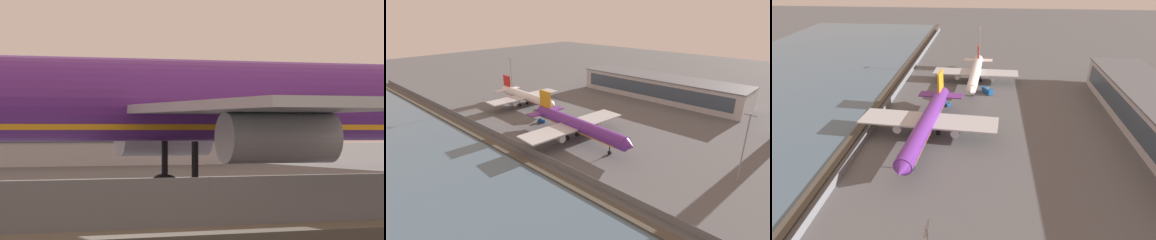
# 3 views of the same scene
# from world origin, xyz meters

# --- Properties ---
(ground_plane) EXTENTS (500.00, 500.00, 0.00)m
(ground_plane) POSITION_xyz_m (0.00, 0.00, 0.00)
(ground_plane) COLOR #565659
(shoreline_seawall) EXTENTS (320.00, 3.00, 0.50)m
(shoreline_seawall) POSITION_xyz_m (0.00, -20.50, 0.25)
(shoreline_seawall) COLOR #474238
(shoreline_seawall) RESTS_ON ground
(perimeter_fence) EXTENTS (280.00, 0.10, 2.20)m
(perimeter_fence) POSITION_xyz_m (0.00, -16.00, 1.10)
(perimeter_fence) COLOR slate
(perimeter_fence) RESTS_ON ground
(cargo_jet_purple) EXTENTS (49.69, 42.62, 14.79)m
(cargo_jet_purple) POSITION_xyz_m (9.79, 2.62, 5.65)
(cargo_jet_purple) COLOR #602889
(cargo_jet_purple) RESTS_ON ground
(passenger_jet_white_red) EXTENTS (43.23, 36.97, 12.70)m
(passenger_jet_white_red) POSITION_xyz_m (-36.40, 15.00, 4.85)
(passenger_jet_white_red) COLOR white
(passenger_jet_white_red) RESTS_ON ground
(baggage_tug) EXTENTS (3.38, 3.40, 1.80)m
(baggage_tug) POSITION_xyz_m (-13.13, 5.18, 0.81)
(baggage_tug) COLOR #19519E
(baggage_tug) RESTS_ON ground
(ops_van) EXTENTS (5.46, 4.71, 2.48)m
(ops_van) POSITION_xyz_m (-25.38, 20.46, 1.28)
(ops_van) COLOR #19519E
(ops_van) RESTS_ON ground
(terminal_building) EXTENTS (87.96, 20.18, 11.51)m
(terminal_building) POSITION_xyz_m (3.73, 73.30, 5.77)
(terminal_building) COLOR #B2B2B7
(terminal_building) RESTS_ON ground
(apron_light_mast_apron_west) EXTENTS (3.20, 0.40, 21.56)m
(apron_light_mast_apron_west) POSITION_xyz_m (-48.67, 16.12, 12.06)
(apron_light_mast_apron_west) COLOR gray
(apron_light_mast_apron_west) RESTS_ON ground
(apron_light_mast_apron_east) EXTENTS (3.20, 0.40, 19.48)m
(apron_light_mast_apron_east) POSITION_xyz_m (61.25, 12.85, 11.01)
(apron_light_mast_apron_east) COLOR gray
(apron_light_mast_apron_east) RESTS_ON ground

